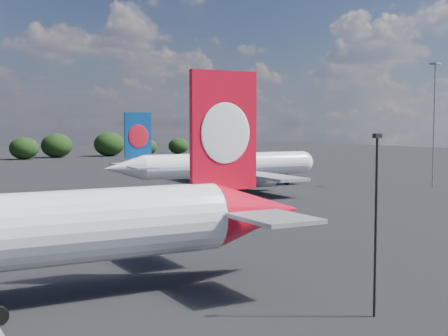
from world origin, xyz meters
TOP-DOWN VIEW (x-y plane):
  - china_southern_airliner at (48.02, 61.23)m, footprint 42.94×40.90m
  - apron_lamp_post at (13.43, -8.84)m, footprint 0.55×0.30m
  - floodlight_mast_near at (83.24, 41.00)m, footprint 1.60×1.60m

SIDE VIEW (x-z plane):
  - china_southern_airliner at x=48.02m, z-range -2.74..11.27m
  - apron_lamp_post at x=13.43m, z-range 0.65..12.11m
  - floodlight_mast_near at x=83.24m, z-range 3.33..26.85m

